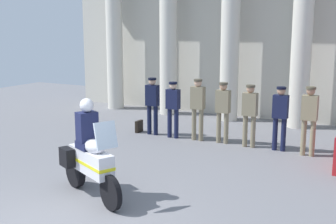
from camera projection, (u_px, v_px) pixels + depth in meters
The scene contains 10 objects.
colonnade_backdrop at pixel (237, 13), 15.09m from camera, with size 13.70×1.48×6.85m.
officer_in_row_0 at pixel (152, 101), 13.04m from camera, with size 0.38×0.24×1.71m.
officer_in_row_1 at pixel (173, 105), 12.67m from camera, with size 0.38×0.24×1.64m.
officer_in_row_2 at pixel (198, 104), 12.37m from camera, with size 0.38×0.24×1.75m.
officer_in_row_3 at pixel (223, 108), 12.08m from camera, with size 0.38×0.24×1.70m.
officer_in_row_4 at pixel (250, 111), 11.67m from camera, with size 0.38×0.24×1.69m.
officer_in_row_5 at pixel (280, 113), 11.34m from camera, with size 0.38×0.24×1.68m.
officer_in_row_6 at pixel (309, 115), 10.87m from camera, with size 0.38×0.24×1.75m.
motorcycle_with_rider at pixel (89, 156), 8.27m from camera, with size 1.94×1.09×1.90m.
briefcase_on_ground at pixel (139, 126), 13.50m from camera, with size 0.10×0.32×0.36m, color black.
Camera 1 is at (4.70, -4.86, 3.20)m, focal length 47.03 mm.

